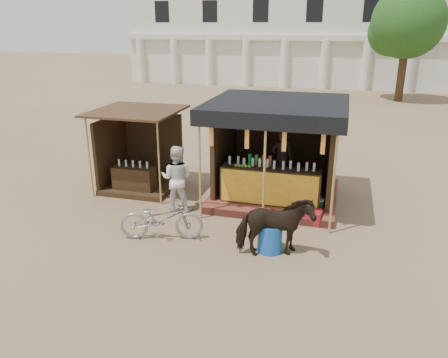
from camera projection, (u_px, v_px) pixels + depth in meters
ground at (205, 250)px, 9.59m from camera, size 120.00×120.00×0.00m
main_stall at (276, 164)px, 12.04m from camera, size 3.60×3.61×2.78m
secondary_stall at (136, 160)px, 13.03m from camera, size 2.40×2.40×2.38m
cow at (274, 227)px, 9.12m from camera, size 1.74×1.23×1.34m
motorbike at (161, 219)px, 9.93m from camera, size 2.01×1.14×1.00m
bystander at (177, 178)px, 11.40m from camera, size 0.89×0.71×1.75m
blue_barrel at (270, 238)px, 9.43m from camera, size 0.69×0.69×0.64m
red_crate at (313, 217)px, 10.80m from camera, size 0.45×0.48×0.33m
cooler at (309, 205)px, 11.36m from camera, size 0.75×0.63×0.46m
background_building at (292, 33)px, 35.95m from camera, size 26.00×7.45×8.18m
tree at (404, 25)px, 26.69m from camera, size 4.50×4.40×7.00m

